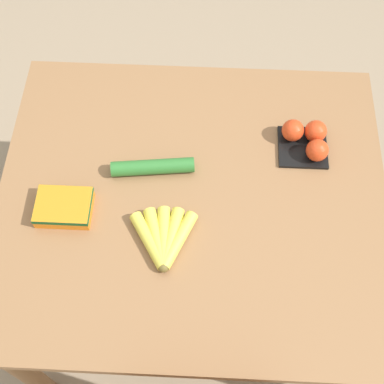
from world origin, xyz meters
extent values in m
plane|color=gray|center=(0.00, 0.00, 0.00)|extent=(12.00, 12.00, 0.00)
cube|color=olive|center=(0.00, 0.00, 0.74)|extent=(1.13, 1.00, 0.03)
cylinder|color=olive|center=(-0.51, -0.44, 0.36)|extent=(0.06, 0.06, 0.72)
cylinder|color=olive|center=(0.51, -0.44, 0.36)|extent=(0.06, 0.06, 0.72)
cylinder|color=olive|center=(0.51, 0.44, 0.36)|extent=(0.06, 0.06, 0.72)
sphere|color=brown|center=(0.07, 0.22, 0.77)|extent=(0.03, 0.03, 0.03)
cylinder|color=#DBCC47|center=(0.03, 0.15, 0.77)|extent=(0.10, 0.17, 0.04)
cylinder|color=#DBCC47|center=(0.05, 0.14, 0.77)|extent=(0.07, 0.18, 0.04)
cylinder|color=#DBCC47|center=(0.07, 0.14, 0.77)|extent=(0.05, 0.18, 0.04)
cylinder|color=#DBCC47|center=(0.09, 0.14, 0.77)|extent=(0.09, 0.18, 0.04)
cylinder|color=#DBCC47|center=(0.11, 0.15, 0.77)|extent=(0.12, 0.17, 0.04)
cube|color=black|center=(-0.33, -0.19, 0.76)|extent=(0.15, 0.15, 0.01)
sphere|color=red|center=(-0.36, -0.22, 0.79)|extent=(0.07, 0.07, 0.07)
sphere|color=red|center=(-0.29, -0.22, 0.79)|extent=(0.07, 0.07, 0.07)
sphere|color=red|center=(-0.36, -0.15, 0.79)|extent=(0.07, 0.07, 0.07)
cube|color=orange|center=(0.36, 0.06, 0.77)|extent=(0.15, 0.12, 0.04)
cube|color=#145123|center=(0.36, 0.06, 0.79)|extent=(0.16, 0.12, 0.02)
cylinder|color=#2D702D|center=(0.12, -0.08, 0.77)|extent=(0.25, 0.07, 0.05)
camera|label=1|loc=(-0.03, 0.74, 2.11)|focal=50.00mm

